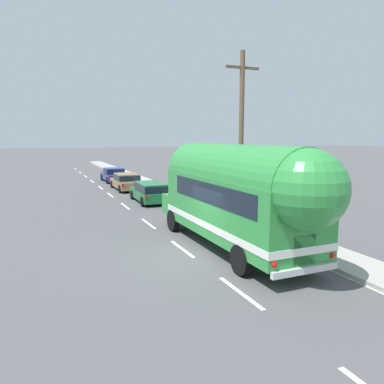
{
  "coord_description": "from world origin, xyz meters",
  "views": [
    {
      "loc": [
        -5.18,
        -12.17,
        4.38
      ],
      "look_at": [
        1.59,
        3.78,
        1.82
      ],
      "focal_mm": 34.67,
      "sensor_mm": 36.0,
      "label": 1
    }
  ],
  "objects_px": {
    "utility_pole": "(241,136)",
    "painted_bus": "(239,193)",
    "car_third": "(114,174)",
    "car_second": "(127,181)",
    "car_lead": "(150,191)"
  },
  "relations": [
    {
      "from": "car_third",
      "to": "car_lead",
      "type": "bearing_deg",
      "value": -90.34
    },
    {
      "from": "utility_pole",
      "to": "car_lead",
      "type": "relative_size",
      "value": 1.88
    },
    {
      "from": "utility_pole",
      "to": "car_lead",
      "type": "distance_m",
      "value": 8.95
    },
    {
      "from": "utility_pole",
      "to": "painted_bus",
      "type": "xyz_separation_m",
      "value": [
        -2.43,
        -4.07,
        -2.12
      ]
    },
    {
      "from": "painted_bus",
      "to": "car_lead",
      "type": "distance_m",
      "value": 11.98
    },
    {
      "from": "utility_pole",
      "to": "car_second",
      "type": "xyz_separation_m",
      "value": [
        -2.45,
        14.53,
        -3.68
      ]
    },
    {
      "from": "utility_pole",
      "to": "painted_bus",
      "type": "relative_size",
      "value": 0.79
    },
    {
      "from": "utility_pole",
      "to": "painted_bus",
      "type": "bearing_deg",
      "value": -120.84
    },
    {
      "from": "utility_pole",
      "to": "car_lead",
      "type": "bearing_deg",
      "value": 107.0
    },
    {
      "from": "utility_pole",
      "to": "car_third",
      "type": "relative_size",
      "value": 1.96
    },
    {
      "from": "car_third",
      "to": "painted_bus",
      "type": "bearing_deg",
      "value": -90.26
    },
    {
      "from": "car_second",
      "to": "car_third",
      "type": "height_order",
      "value": "same"
    },
    {
      "from": "utility_pole",
      "to": "car_lead",
      "type": "height_order",
      "value": "utility_pole"
    },
    {
      "from": "utility_pole",
      "to": "car_second",
      "type": "bearing_deg",
      "value": 99.58
    },
    {
      "from": "utility_pole",
      "to": "car_lead",
      "type": "xyz_separation_m",
      "value": [
        -2.39,
        7.82,
        -3.64
      ]
    }
  ]
}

